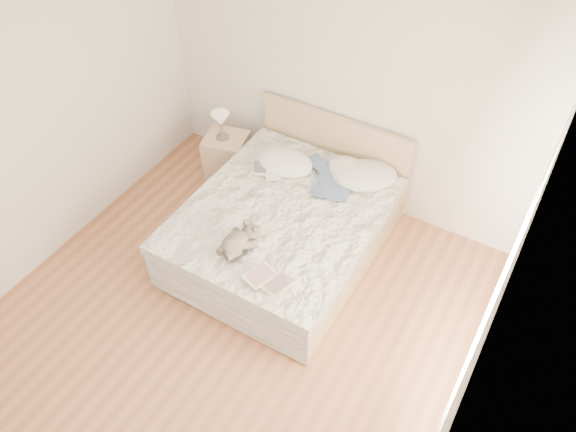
{
  "coord_description": "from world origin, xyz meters",
  "views": [
    {
      "loc": [
        1.95,
        -2.09,
        4.3
      ],
      "look_at": [
        0.1,
        1.05,
        0.62
      ],
      "focal_mm": 35.0,
      "sensor_mm": 36.0,
      "label": 1
    }
  ],
  "objects_px": {
    "nightstand": "(227,157)",
    "photo_book": "(267,171)",
    "childrens_book": "(269,280)",
    "bed": "(287,226)",
    "table_lamp": "(221,120)",
    "teddy_bear": "(236,248)"
  },
  "relations": [
    {
      "from": "bed",
      "to": "teddy_bear",
      "type": "height_order",
      "value": "bed"
    },
    {
      "from": "bed",
      "to": "photo_book",
      "type": "relative_size",
      "value": 6.46
    },
    {
      "from": "table_lamp",
      "to": "photo_book",
      "type": "xyz_separation_m",
      "value": [
        0.76,
        -0.3,
        -0.16
      ]
    },
    {
      "from": "childrens_book",
      "to": "bed",
      "type": "bearing_deg",
      "value": 126.71
    },
    {
      "from": "table_lamp",
      "to": "childrens_book",
      "type": "xyz_separation_m",
      "value": [
        1.51,
        -1.46,
        -0.16
      ]
    },
    {
      "from": "photo_book",
      "to": "childrens_book",
      "type": "distance_m",
      "value": 1.39
    },
    {
      "from": "childrens_book",
      "to": "nightstand",
      "type": "bearing_deg",
      "value": 150.14
    },
    {
      "from": "bed",
      "to": "nightstand",
      "type": "bearing_deg",
      "value": 152.13
    },
    {
      "from": "photo_book",
      "to": "teddy_bear",
      "type": "distance_m",
      "value": 1.07
    },
    {
      "from": "bed",
      "to": "table_lamp",
      "type": "distance_m",
      "value": 1.39
    },
    {
      "from": "table_lamp",
      "to": "photo_book",
      "type": "relative_size",
      "value": 0.96
    },
    {
      "from": "photo_book",
      "to": "teddy_bear",
      "type": "height_order",
      "value": "teddy_bear"
    },
    {
      "from": "childrens_book",
      "to": "table_lamp",
      "type": "bearing_deg",
      "value": 150.91
    },
    {
      "from": "table_lamp",
      "to": "childrens_book",
      "type": "height_order",
      "value": "table_lamp"
    },
    {
      "from": "nightstand",
      "to": "table_lamp",
      "type": "xyz_separation_m",
      "value": [
        -0.02,
        -0.02,
        0.51
      ]
    },
    {
      "from": "teddy_bear",
      "to": "table_lamp",
      "type": "bearing_deg",
      "value": 138.5
    },
    {
      "from": "nightstand",
      "to": "teddy_bear",
      "type": "distance_m",
      "value": 1.74
    },
    {
      "from": "nightstand",
      "to": "table_lamp",
      "type": "distance_m",
      "value": 0.51
    },
    {
      "from": "nightstand",
      "to": "photo_book",
      "type": "distance_m",
      "value": 0.87
    },
    {
      "from": "table_lamp",
      "to": "teddy_bear",
      "type": "xyz_separation_m",
      "value": [
        1.08,
        -1.32,
        -0.14
      ]
    },
    {
      "from": "nightstand",
      "to": "childrens_book",
      "type": "bearing_deg",
      "value": -44.76
    },
    {
      "from": "nightstand",
      "to": "photo_book",
      "type": "bearing_deg",
      "value": -23.07
    }
  ]
}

